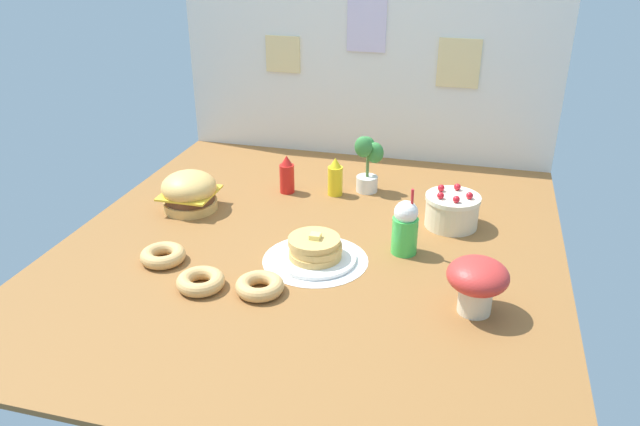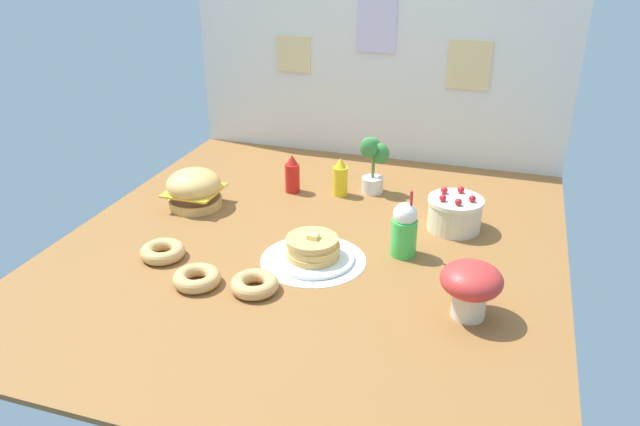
{
  "view_description": "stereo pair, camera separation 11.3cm",
  "coord_description": "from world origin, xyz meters",
  "px_view_note": "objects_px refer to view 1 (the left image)",
  "views": [
    {
      "loc": [
        0.6,
        -2.12,
        1.19
      ],
      "look_at": [
        0.03,
        0.04,
        0.12
      ],
      "focal_mm": 34.91,
      "sensor_mm": 36.0,
      "label": 1
    },
    {
      "loc": [
        0.71,
        -2.08,
        1.19
      ],
      "look_at": [
        0.03,
        0.04,
        0.12
      ],
      "focal_mm": 34.91,
      "sensor_mm": 36.0,
      "label": 2
    }
  ],
  "objects_px": {
    "potted_plant": "(368,161)",
    "donut_chocolate": "(201,281)",
    "mushroom_stool": "(477,281)",
    "pancake_stack": "(315,251)",
    "mustard_bottle": "(335,178)",
    "donut_pink_glaze": "(163,255)",
    "ketchup_bottle": "(287,175)",
    "donut_vanilla": "(260,286)",
    "layer_cake": "(452,210)",
    "cream_soda_cup": "(405,228)",
    "burger": "(189,192)"
  },
  "relations": [
    {
      "from": "layer_cake",
      "to": "mushroom_stool",
      "type": "bearing_deg",
      "value": -79.02
    },
    {
      "from": "potted_plant",
      "to": "mushroom_stool",
      "type": "height_order",
      "value": "potted_plant"
    },
    {
      "from": "layer_cake",
      "to": "potted_plant",
      "type": "height_order",
      "value": "potted_plant"
    },
    {
      "from": "cream_soda_cup",
      "to": "donut_chocolate",
      "type": "bearing_deg",
      "value": -146.06
    },
    {
      "from": "mustard_bottle",
      "to": "donut_chocolate",
      "type": "distance_m",
      "value": 0.96
    },
    {
      "from": "layer_cake",
      "to": "potted_plant",
      "type": "bearing_deg",
      "value": 146.41
    },
    {
      "from": "ketchup_bottle",
      "to": "donut_vanilla",
      "type": "bearing_deg",
      "value": -78.59
    },
    {
      "from": "donut_pink_glaze",
      "to": "donut_vanilla",
      "type": "relative_size",
      "value": 1.0
    },
    {
      "from": "cream_soda_cup",
      "to": "mushroom_stool",
      "type": "relative_size",
      "value": 1.36
    },
    {
      "from": "potted_plant",
      "to": "ketchup_bottle",
      "type": "bearing_deg",
      "value": -162.68
    },
    {
      "from": "cream_soda_cup",
      "to": "mushroom_stool",
      "type": "distance_m",
      "value": 0.45
    },
    {
      "from": "mustard_bottle",
      "to": "donut_chocolate",
      "type": "relative_size",
      "value": 1.08
    },
    {
      "from": "layer_cake",
      "to": "donut_chocolate",
      "type": "bearing_deg",
      "value": -138.41
    },
    {
      "from": "ketchup_bottle",
      "to": "mushroom_stool",
      "type": "relative_size",
      "value": 0.91
    },
    {
      "from": "donut_vanilla",
      "to": "cream_soda_cup",
      "type": "bearing_deg",
      "value": 43.13
    },
    {
      "from": "layer_cake",
      "to": "donut_pink_glaze",
      "type": "distance_m",
      "value": 1.2
    },
    {
      "from": "pancake_stack",
      "to": "donut_pink_glaze",
      "type": "distance_m",
      "value": 0.58
    },
    {
      "from": "donut_vanilla",
      "to": "potted_plant",
      "type": "xyz_separation_m",
      "value": [
        0.19,
        0.98,
        0.12
      ]
    },
    {
      "from": "layer_cake",
      "to": "mustard_bottle",
      "type": "bearing_deg",
      "value": 160.66
    },
    {
      "from": "mustard_bottle",
      "to": "potted_plant",
      "type": "height_order",
      "value": "potted_plant"
    },
    {
      "from": "mushroom_stool",
      "to": "mustard_bottle",
      "type": "bearing_deg",
      "value": 129.42
    },
    {
      "from": "mustard_bottle",
      "to": "donut_chocolate",
      "type": "bearing_deg",
      "value": -106.05
    },
    {
      "from": "donut_vanilla",
      "to": "mushroom_stool",
      "type": "relative_size",
      "value": 0.85
    },
    {
      "from": "pancake_stack",
      "to": "donut_pink_glaze",
      "type": "xyz_separation_m",
      "value": [
        -0.56,
        -0.16,
        -0.02
      ]
    },
    {
      "from": "burger",
      "to": "mushroom_stool",
      "type": "height_order",
      "value": "mushroom_stool"
    },
    {
      "from": "burger",
      "to": "donut_chocolate",
      "type": "height_order",
      "value": "burger"
    },
    {
      "from": "pancake_stack",
      "to": "mustard_bottle",
      "type": "distance_m",
      "value": 0.64
    },
    {
      "from": "donut_pink_glaze",
      "to": "layer_cake",
      "type": "bearing_deg",
      "value": 29.73
    },
    {
      "from": "cream_soda_cup",
      "to": "donut_pink_glaze",
      "type": "relative_size",
      "value": 1.61
    },
    {
      "from": "mustard_bottle",
      "to": "mushroom_stool",
      "type": "relative_size",
      "value": 0.91
    },
    {
      "from": "pancake_stack",
      "to": "ketchup_bottle",
      "type": "xyz_separation_m",
      "value": [
        -0.3,
        0.6,
        0.04
      ]
    },
    {
      "from": "donut_chocolate",
      "to": "potted_plant",
      "type": "xyz_separation_m",
      "value": [
        0.4,
        1.0,
        0.12
      ]
    },
    {
      "from": "ketchup_bottle",
      "to": "cream_soda_cup",
      "type": "bearing_deg",
      "value": -35.77
    },
    {
      "from": "cream_soda_cup",
      "to": "donut_chocolate",
      "type": "xyz_separation_m",
      "value": [
        -0.66,
        -0.44,
        -0.08
      ]
    },
    {
      "from": "burger",
      "to": "ketchup_bottle",
      "type": "xyz_separation_m",
      "value": [
        0.36,
        0.29,
        0.0
      ]
    },
    {
      "from": "donut_pink_glaze",
      "to": "donut_vanilla",
      "type": "bearing_deg",
      "value": -14.28
    },
    {
      "from": "mushroom_stool",
      "to": "burger",
      "type": "bearing_deg",
      "value": 158.55
    },
    {
      "from": "cream_soda_cup",
      "to": "donut_pink_glaze",
      "type": "distance_m",
      "value": 0.93
    },
    {
      "from": "ketchup_bottle",
      "to": "donut_chocolate",
      "type": "xyz_separation_m",
      "value": [
        -0.04,
        -0.89,
        -0.06
      ]
    },
    {
      "from": "donut_chocolate",
      "to": "cream_soda_cup",
      "type": "bearing_deg",
      "value": 33.94
    },
    {
      "from": "cream_soda_cup",
      "to": "layer_cake",
      "type": "bearing_deg",
      "value": 60.49
    },
    {
      "from": "pancake_stack",
      "to": "potted_plant",
      "type": "distance_m",
      "value": 0.72
    },
    {
      "from": "donut_vanilla",
      "to": "mushroom_stool",
      "type": "bearing_deg",
      "value": 5.82
    },
    {
      "from": "burger",
      "to": "pancake_stack",
      "type": "relative_size",
      "value": 0.78
    },
    {
      "from": "donut_chocolate",
      "to": "mustard_bottle",
      "type": "bearing_deg",
      "value": 73.95
    },
    {
      "from": "layer_cake",
      "to": "mustard_bottle",
      "type": "height_order",
      "value": "mustard_bottle"
    },
    {
      "from": "pancake_stack",
      "to": "ketchup_bottle",
      "type": "height_order",
      "value": "ketchup_bottle"
    },
    {
      "from": "donut_chocolate",
      "to": "mushroom_stool",
      "type": "height_order",
      "value": "mushroom_stool"
    },
    {
      "from": "potted_plant",
      "to": "donut_chocolate",
      "type": "bearing_deg",
      "value": -111.84
    },
    {
      "from": "ketchup_bottle",
      "to": "mushroom_stool",
      "type": "height_order",
      "value": "mushroom_stool"
    }
  ]
}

